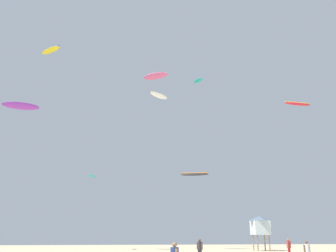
# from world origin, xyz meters

# --- Properties ---
(person_midground) EXTENTS (0.43, 0.40, 1.63)m
(person_midground) POSITION_xyz_m (2.13, 16.35, 0.95)
(person_midground) COLOR #2D2D33
(person_midground) RESTS_ON ground
(person_left) EXTENTS (0.50, 0.35, 1.55)m
(person_left) POSITION_xyz_m (8.42, 11.00, 0.91)
(person_left) COLOR navy
(person_left) RESTS_ON ground
(person_right) EXTENTS (0.41, 0.40, 1.60)m
(person_right) POSITION_xyz_m (10.83, 19.04, 0.93)
(person_right) COLOR #B21E23
(person_right) RESTS_ON ground
(lifeguard_tower) EXTENTS (2.30, 2.30, 4.15)m
(lifeguard_tower) POSITION_xyz_m (13.15, 31.82, 3.05)
(lifeguard_tower) COLOR #8C704C
(lifeguard_tower) RESTS_ON ground
(kite_aloft_0) EXTENTS (1.50, 2.04, 0.51)m
(kite_aloft_0) POSITION_xyz_m (7.44, 39.81, 25.94)
(kite_aloft_0) COLOR #19B29E
(kite_aloft_1) EXTENTS (4.38, 3.27, 1.09)m
(kite_aloft_1) POSITION_xyz_m (0.66, 41.98, 27.35)
(kite_aloft_1) COLOR #E5598C
(kite_aloft_2) EXTENTS (2.42, 2.31, 0.45)m
(kite_aloft_2) POSITION_xyz_m (-0.64, 22.38, 16.16)
(kite_aloft_2) COLOR white
(kite_aloft_3) EXTENTS (3.89, 1.82, 0.83)m
(kite_aloft_3) POSITION_xyz_m (-15.18, 24.27, 15.01)
(kite_aloft_3) COLOR purple
(kite_aloft_4) EXTENTS (3.36, 3.20, 0.43)m
(kite_aloft_4) POSITION_xyz_m (-14.58, 32.60, 26.09)
(kite_aloft_4) COLOR yellow
(kite_aloft_5) EXTENTS (3.25, 1.29, 0.62)m
(kite_aloft_5) POSITION_xyz_m (14.61, 21.91, 15.72)
(kite_aloft_5) COLOR red
(kite_aloft_6) EXTENTS (4.15, 2.22, 0.57)m
(kite_aloft_6) POSITION_xyz_m (5.94, 37.00, 10.14)
(kite_aloft_6) COLOR #2D2D33
(kite_aloft_8) EXTENTS (0.90, 2.50, 0.38)m
(kite_aloft_8) POSITION_xyz_m (-8.40, 36.74, 9.59)
(kite_aloft_8) COLOR #19B29E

